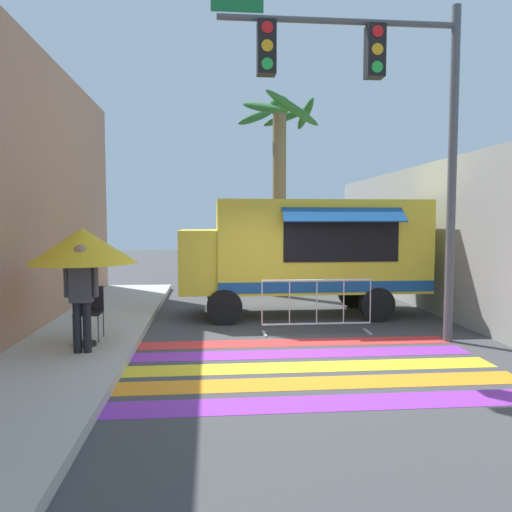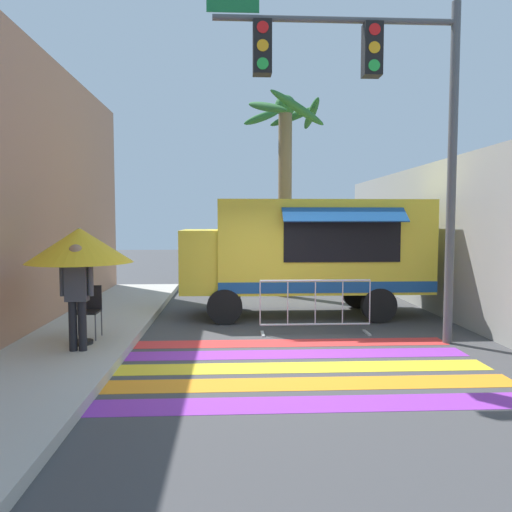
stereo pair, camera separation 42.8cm
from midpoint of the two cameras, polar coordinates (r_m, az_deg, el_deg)
The scene contains 10 objects.
ground_plane at distance 8.73m, azimuth 1.24°, elevation -10.77°, with size 60.00×60.00×0.00m, color #424244.
concrete_wall_right at distance 12.52m, azimuth 19.23°, elevation 1.94°, with size 0.20×16.00×3.64m.
crosswalk_painted at distance 7.78m, azimuth 2.09°, elevation -12.60°, with size 6.40×3.60×0.01m.
food_truck at distance 11.74m, azimuth 4.05°, elevation 0.82°, with size 5.62×2.48×2.70m.
traffic_signal_pole at distance 9.44m, azimuth 12.38°, elevation 17.15°, with size 4.43×0.29×6.06m.
patio_umbrella at distance 8.75m, azimuth -20.51°, elevation 1.07°, with size 1.75×1.75×1.97m.
folding_chair at distance 9.38m, azimuth -19.73°, elevation -5.57°, with size 0.44×0.44×0.92m.
vendor_person at distance 8.38m, azimuth -20.74°, elevation -3.80°, with size 0.53×0.23×1.71m.
barricade_front at distance 9.94m, azimuth 5.72°, elevation -5.77°, with size 2.20×0.44×1.08m.
palm_tree at distance 14.77m, azimuth 1.87°, elevation 10.60°, with size 2.38×2.50×5.84m.
Camera 1 is at (-1.17, -8.37, 2.24)m, focal length 35.00 mm.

